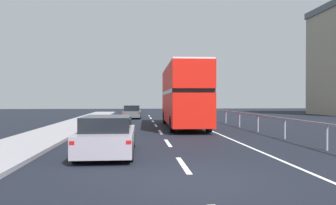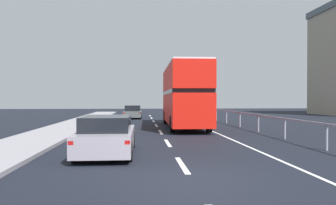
% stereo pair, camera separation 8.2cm
% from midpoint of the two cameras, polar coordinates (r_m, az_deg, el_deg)
% --- Properties ---
extents(ground_plane, '(74.63, 120.00, 0.10)m').
position_cam_midpoint_polar(ground_plane, '(8.11, 4.40, -13.80)').
color(ground_plane, black).
extents(lane_paint_markings, '(3.37, 46.00, 0.01)m').
position_cam_midpoint_polar(lane_paint_markings, '(17.09, 5.73, -6.03)').
color(lane_paint_markings, silver).
rests_on(lane_paint_markings, ground).
extents(bridge_side_railing, '(0.10, 42.00, 1.05)m').
position_cam_midpoint_polar(bridge_side_railing, '(18.26, 18.07, -2.96)').
color(bridge_side_railing, gray).
rests_on(bridge_side_railing, ground).
extents(double_decker_bus_red, '(2.67, 10.09, 4.29)m').
position_cam_midpoint_polar(double_decker_bus_red, '(22.22, 2.98, 1.41)').
color(double_decker_bus_red, red).
rests_on(double_decker_bus_red, ground).
extents(hatchback_car_near, '(1.91, 4.35, 1.37)m').
position_cam_midpoint_polar(hatchback_car_near, '(11.55, -10.70, -5.89)').
color(hatchback_car_near, gray).
rests_on(hatchback_car_near, ground).
extents(sedan_car_ahead, '(1.87, 4.19, 1.36)m').
position_cam_midpoint_polar(sedan_car_ahead, '(32.96, -6.27, -1.74)').
color(sedan_car_ahead, '#4C5253').
rests_on(sedan_car_ahead, ground).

